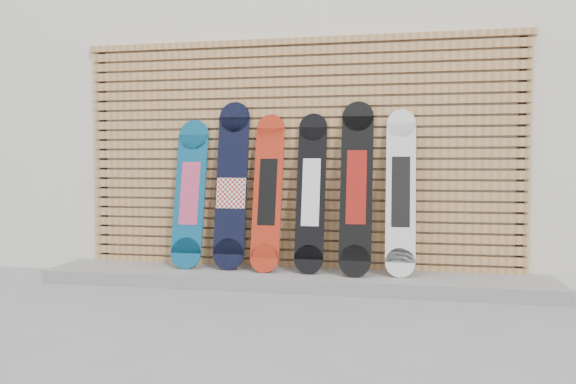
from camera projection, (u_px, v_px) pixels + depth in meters
name	position (u px, v px, depth m)	size (l,w,h in m)	color
ground	(294.00, 304.00, 4.43)	(80.00, 80.00, 0.00)	gray
building	(376.00, 113.00, 7.67)	(12.00, 5.00, 3.60)	silver
concrete_step	(292.00, 279.00, 5.12)	(4.60, 0.70, 0.12)	gray
slat_wall	(297.00, 153.00, 5.34)	(4.26, 0.08, 2.29)	#B8834C
snowboard_0	(190.00, 193.00, 5.37)	(0.30, 0.32, 1.42)	#0C5077
snowboard_1	(232.00, 186.00, 5.30)	(0.30, 0.30, 1.58)	black
snowboard_2	(268.00, 192.00, 5.21)	(0.27, 0.36, 1.46)	#B42813
snowboard_3	(311.00, 192.00, 5.14)	(0.26, 0.35, 1.46)	black
snowboard_4	(356.00, 187.00, 5.02)	(0.29, 0.41, 1.57)	black
snowboard_5	(401.00, 192.00, 4.99)	(0.26, 0.34, 1.49)	white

